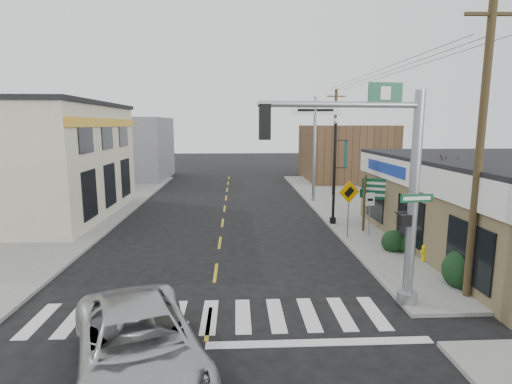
{
  "coord_description": "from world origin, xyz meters",
  "views": [
    {
      "loc": [
        0.84,
        -10.79,
        5.67
      ],
      "look_at": [
        1.68,
        6.16,
        2.8
      ],
      "focal_mm": 28.0,
      "sensor_mm": 36.0,
      "label": 1
    }
  ],
  "objects_px": {
    "fire_hydrant": "(424,252)",
    "dance_center_sign": "(315,124)",
    "utility_pole_near": "(480,149)",
    "lamp_post": "(336,164)",
    "suv": "(138,345)",
    "utility_pole_far": "(335,142)",
    "guide_sign": "(378,195)",
    "bare_tree": "(461,164)",
    "traffic_signal_pole": "(389,177)"
  },
  "relations": [
    {
      "from": "fire_hydrant",
      "to": "dance_center_sign",
      "type": "bearing_deg",
      "value": 98.46
    },
    {
      "from": "fire_hydrant",
      "to": "utility_pole_near",
      "type": "relative_size",
      "value": 0.07
    },
    {
      "from": "lamp_post",
      "to": "utility_pole_near",
      "type": "height_order",
      "value": "utility_pole_near"
    },
    {
      "from": "suv",
      "to": "utility_pole_near",
      "type": "distance_m",
      "value": 11.2
    },
    {
      "from": "fire_hydrant",
      "to": "lamp_post",
      "type": "bearing_deg",
      "value": 108.09
    },
    {
      "from": "suv",
      "to": "utility_pole_far",
      "type": "xyz_separation_m",
      "value": [
        9.94,
        22.67,
        3.56
      ]
    },
    {
      "from": "lamp_post",
      "to": "utility_pole_near",
      "type": "distance_m",
      "value": 10.15
    },
    {
      "from": "fire_hydrant",
      "to": "guide_sign",
      "type": "bearing_deg",
      "value": 93.58
    },
    {
      "from": "guide_sign",
      "to": "utility_pole_near",
      "type": "xyz_separation_m",
      "value": [
        0.16,
        -8.1,
        2.87
      ]
    },
    {
      "from": "lamp_post",
      "to": "bare_tree",
      "type": "relative_size",
      "value": 1.17
    },
    {
      "from": "dance_center_sign",
      "to": "utility_pole_near",
      "type": "xyz_separation_m",
      "value": [
        1.86,
        -16.75,
        -0.8
      ]
    },
    {
      "from": "guide_sign",
      "to": "suv",
      "type": "bearing_deg",
      "value": -104.48
    },
    {
      "from": "dance_center_sign",
      "to": "bare_tree",
      "type": "distance_m",
      "value": 13.46
    },
    {
      "from": "guide_sign",
      "to": "bare_tree",
      "type": "relative_size",
      "value": 0.59
    },
    {
      "from": "suv",
      "to": "utility_pole_near",
      "type": "height_order",
      "value": "utility_pole_near"
    },
    {
      "from": "guide_sign",
      "to": "utility_pole_near",
      "type": "relative_size",
      "value": 0.32
    },
    {
      "from": "lamp_post",
      "to": "dance_center_sign",
      "type": "bearing_deg",
      "value": 79.69
    },
    {
      "from": "suv",
      "to": "lamp_post",
      "type": "xyz_separation_m",
      "value": [
        7.76,
        13.49,
        2.75
      ]
    },
    {
      "from": "bare_tree",
      "to": "utility_pole_near",
      "type": "relative_size",
      "value": 0.54
    },
    {
      "from": "lamp_post",
      "to": "traffic_signal_pole",
      "type": "bearing_deg",
      "value": -104.53
    },
    {
      "from": "fire_hydrant",
      "to": "bare_tree",
      "type": "bearing_deg",
      "value": 19.78
    },
    {
      "from": "bare_tree",
      "to": "utility_pole_far",
      "type": "height_order",
      "value": "utility_pole_far"
    },
    {
      "from": "suv",
      "to": "bare_tree",
      "type": "height_order",
      "value": "bare_tree"
    },
    {
      "from": "suv",
      "to": "bare_tree",
      "type": "relative_size",
      "value": 1.13
    },
    {
      "from": "suv",
      "to": "guide_sign",
      "type": "distance_m",
      "value": 15.21
    },
    {
      "from": "bare_tree",
      "to": "traffic_signal_pole",
      "type": "bearing_deg",
      "value": -137.56
    },
    {
      "from": "traffic_signal_pole",
      "to": "utility_pole_near",
      "type": "xyz_separation_m",
      "value": [
        2.96,
        0.38,
        0.79
      ]
    },
    {
      "from": "guide_sign",
      "to": "utility_pole_far",
      "type": "xyz_separation_m",
      "value": [
        0.34,
        10.94,
        2.3
      ]
    },
    {
      "from": "fire_hydrant",
      "to": "bare_tree",
      "type": "height_order",
      "value": "bare_tree"
    },
    {
      "from": "lamp_post",
      "to": "utility_pole_far",
      "type": "distance_m",
      "value": 9.47
    },
    {
      "from": "guide_sign",
      "to": "bare_tree",
      "type": "bearing_deg",
      "value": -41.65
    },
    {
      "from": "guide_sign",
      "to": "utility_pole_far",
      "type": "bearing_deg",
      "value": 113.04
    },
    {
      "from": "suv",
      "to": "fire_hydrant",
      "type": "bearing_deg",
      "value": 14.48
    },
    {
      "from": "suv",
      "to": "utility_pole_near",
      "type": "bearing_deg",
      "value": -0.17
    },
    {
      "from": "lamp_post",
      "to": "bare_tree",
      "type": "distance_m",
      "value": 7.05
    },
    {
      "from": "lamp_post",
      "to": "utility_pole_far",
      "type": "relative_size",
      "value": 0.71
    },
    {
      "from": "fire_hydrant",
      "to": "suv",
      "type": "bearing_deg",
      "value": -144.95
    },
    {
      "from": "suv",
      "to": "traffic_signal_pole",
      "type": "xyz_separation_m",
      "value": [
        6.8,
        3.25,
        3.34
      ]
    },
    {
      "from": "lamp_post",
      "to": "bare_tree",
      "type": "height_order",
      "value": "lamp_post"
    },
    {
      "from": "utility_pole_near",
      "to": "suv",
      "type": "bearing_deg",
      "value": -157.7
    },
    {
      "from": "lamp_post",
      "to": "utility_pole_near",
      "type": "bearing_deg",
      "value": -87.69
    },
    {
      "from": "traffic_signal_pole",
      "to": "lamp_post",
      "type": "distance_m",
      "value": 10.3
    },
    {
      "from": "utility_pole_far",
      "to": "bare_tree",
      "type": "bearing_deg",
      "value": -86.7
    },
    {
      "from": "lamp_post",
      "to": "fire_hydrant",
      "type": "bearing_deg",
      "value": -81.07
    },
    {
      "from": "suv",
      "to": "guide_sign",
      "type": "bearing_deg",
      "value": 30.14
    },
    {
      "from": "bare_tree",
      "to": "utility_pole_far",
      "type": "relative_size",
      "value": 0.61
    },
    {
      "from": "fire_hydrant",
      "to": "utility_pole_far",
      "type": "xyz_separation_m",
      "value": [
        0.04,
        15.73,
        3.84
      ]
    },
    {
      "from": "lamp_post",
      "to": "dance_center_sign",
      "type": "xyz_separation_m",
      "value": [
        0.14,
        6.89,
        2.18
      ]
    },
    {
      "from": "suv",
      "to": "utility_pole_far",
      "type": "height_order",
      "value": "utility_pole_far"
    },
    {
      "from": "guide_sign",
      "to": "utility_pole_far",
      "type": "relative_size",
      "value": 0.36
    }
  ]
}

